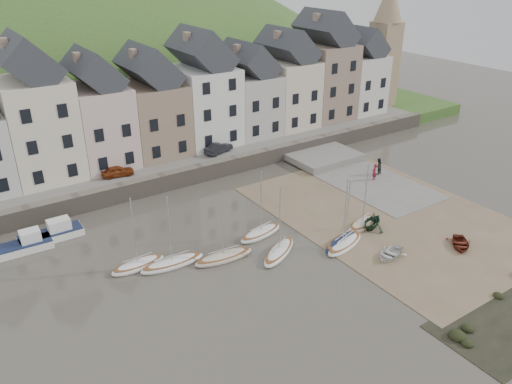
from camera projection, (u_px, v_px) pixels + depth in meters
ground at (296, 250)px, 41.70m from camera, size 160.00×160.00×0.00m
quay_land at (145, 136)px, 65.36m from camera, size 90.00×30.00×1.50m
quay_street at (184, 158)px, 56.40m from camera, size 70.00×7.00×0.10m
seawall at (199, 173)px, 54.05m from camera, size 70.00×1.20×1.80m
beach at (388, 215)px, 47.21m from camera, size 18.00×26.00×0.06m
slipway at (359, 177)px, 55.20m from camera, size 8.00×18.00×0.12m
hillside at (70, 196)px, 91.92m from camera, size 134.40×84.00×84.00m
townhouse_terrace at (181, 98)px, 57.42m from camera, size 61.05×8.00×13.93m
church_spire at (385, 40)px, 72.28m from camera, size 4.00×4.00×18.00m
sailboat_0 at (172, 263)px, 39.54m from camera, size 5.34×1.81×6.32m
sailboat_1 at (138, 265)px, 39.30m from camera, size 4.46×1.69×6.32m
sailboat_2 at (224, 257)px, 40.34m from camera, size 5.16×1.93×6.32m
sailboat_3 at (279, 251)px, 41.05m from camera, size 5.05×3.82×6.32m
sailboat_4 at (261, 233)px, 43.79m from camera, size 4.79×2.26×6.32m
sailboat_5 at (343, 241)px, 42.48m from camera, size 4.82×2.66×6.32m
sailboat_6 at (345, 244)px, 42.13m from camera, size 5.00×2.80×6.32m
sailboat_7 at (362, 224)px, 45.22m from camera, size 4.03×2.38×6.32m
motorboat_0 at (53, 233)px, 43.13m from camera, size 5.30×1.76×1.70m
motorboat_2 at (25, 244)px, 41.46m from camera, size 4.59×1.87×1.70m
rowboat_white at (390, 254)px, 40.55m from camera, size 3.40×2.80×0.61m
rowboat_green at (372, 221)px, 44.59m from camera, size 3.42×3.18×1.47m
rowboat_red at (460, 244)px, 41.96m from camera, size 3.52×3.51×0.60m
person_red at (374, 172)px, 54.01m from camera, size 0.76×0.59×1.83m
person_dark at (378, 166)px, 55.42m from camera, size 1.02×0.87×1.86m
car_left at (117, 171)px, 51.34m from camera, size 3.43×1.83×1.11m
car_right at (219, 148)px, 57.33m from camera, size 3.85×2.30×1.20m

